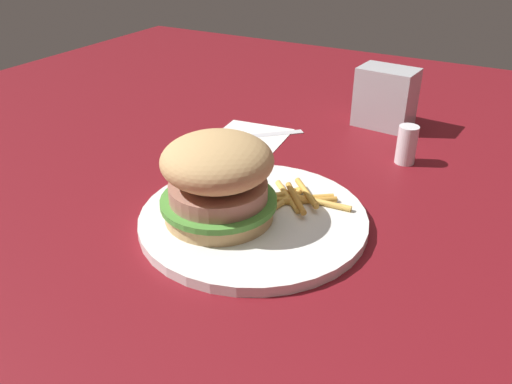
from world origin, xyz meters
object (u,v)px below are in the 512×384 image
Objects in this scene: plate at (256,219)px; napkin at (250,136)px; sandwich at (218,178)px; napkin_dispenser at (386,98)px; fries_pile at (299,198)px; salt_shaker at (407,145)px; fork at (249,135)px.

napkin is (-0.22, -0.13, -0.01)m from plate.
sandwich is 0.40m from napkin_dispenser.
plate is at bearing 31.24° from napkin.
sandwich reaches higher than plate.
fries_pile is at bearing 148.96° from plate.
salt_shaker reaches higher than plate.
fries_pile is at bearing 44.27° from napkin.
plate is 0.06m from fries_pile.
sandwich is at bearing 21.96° from napkin.
napkin_dispenser is (-0.15, 0.17, 0.04)m from fork.
fries_pile is 1.10× the size of napkin_dispenser.
sandwich reaches higher than fries_pile.
napkin_dispenser reaches higher than salt_shaker.
fork reaches higher than napkin.
sandwich is at bearing -27.73° from salt_shaker.
plate reaches higher than napkin.
salt_shaker reaches higher than fries_pile.
napkin_dispenser is at bearing 179.13° from fries_pile.
napkin is at bearing -83.49° from salt_shaker.
napkin is 1.14× the size of napkin_dispenser.
salt_shaker is at bearing 96.51° from napkin.
sandwich is at bearing 22.29° from fork.
plate reaches higher than fork.
sandwich is 0.95× the size of fork.
fries_pile reaches higher than fork.
fries_pile is 0.96× the size of napkin.
fries_pile is at bearing -21.10° from salt_shaker.
salt_shaker is (-0.27, 0.14, -0.03)m from sandwich.
napkin_dispenser is at bearing 169.76° from sandwich.
napkin_dispenser reaches higher than fork.
fries_pile is 0.21m from salt_shaker.
sandwich is at bearing -57.22° from plate.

